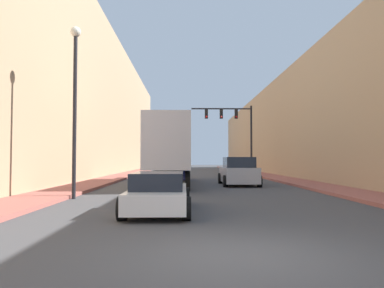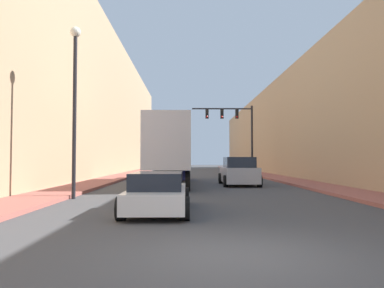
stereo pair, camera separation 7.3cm
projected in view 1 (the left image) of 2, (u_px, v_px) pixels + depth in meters
ground_plane at (238, 256)px, 6.35m from camera, size 200.00×200.00×0.00m
sidewalk_right at (264, 175)px, 36.45m from camera, size 2.33×80.00×0.15m
sidewalk_left at (124, 175)px, 36.19m from camera, size 2.33×80.00×0.15m
building_right at (306, 127)px, 36.72m from camera, size 6.00×80.00×9.57m
building_left at (81, 102)px, 36.40m from camera, size 6.00×80.00×14.44m
semi_truck at (171, 149)px, 24.42m from camera, size 2.43×13.14×4.02m
sedan_car at (159, 193)px, 11.70m from camera, size 1.97×4.68×1.24m
suv_car at (238, 172)px, 23.55m from camera, size 2.24×4.57×1.77m
traffic_signal_gantry at (236, 126)px, 36.16m from camera, size 5.90×0.35×6.82m
street_lamp at (75, 89)px, 15.64m from camera, size 0.44×0.44×7.23m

